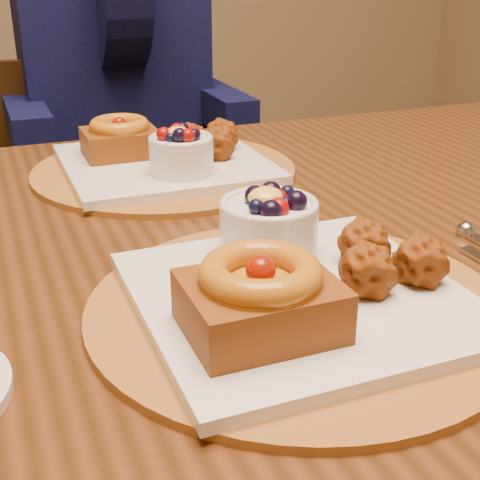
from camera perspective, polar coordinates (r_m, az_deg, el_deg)
name	(u,v)px	position (r m, az deg, el deg)	size (l,w,h in m)	color
dining_table	(217,283)	(0.82, -2.01, -3.72)	(1.60, 0.90, 0.76)	#371D0A
place_setting_near	(293,280)	(0.59, 4.58, -3.46)	(0.38, 0.38, 0.09)	brown
place_setting_far	(163,158)	(0.97, -6.58, 6.99)	(0.38, 0.38, 0.08)	brown
chair_far	(74,242)	(1.51, -13.96, -0.19)	(0.49, 0.49, 0.84)	black
diner	(113,50)	(1.56, -10.78, 15.67)	(0.49, 0.48, 0.80)	black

